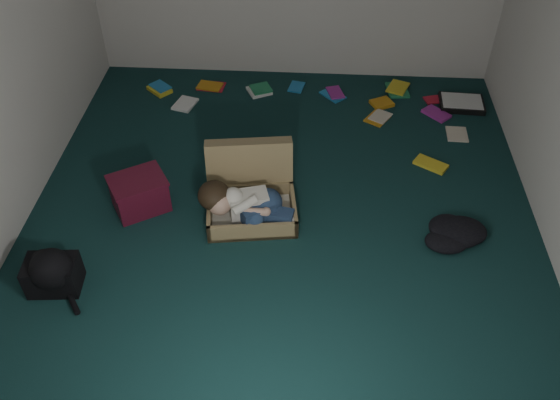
# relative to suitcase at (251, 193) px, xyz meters

# --- Properties ---
(floor) EXTENTS (4.50, 4.50, 0.00)m
(floor) POSITION_rel_suitcase_xyz_m (0.25, -0.14, -0.15)
(floor) COLOR #0F2D2C
(floor) RESTS_ON ground
(wall_front) EXTENTS (4.50, 0.00, 4.50)m
(wall_front) POSITION_rel_suitcase_xyz_m (0.25, -2.39, 1.15)
(wall_front) COLOR silver
(wall_front) RESTS_ON ground
(suitcase) EXTENTS (0.77, 0.76, 0.51)m
(suitcase) POSITION_rel_suitcase_xyz_m (0.00, 0.00, 0.00)
(suitcase) COLOR #978053
(suitcase) RESTS_ON floor
(person) EXTENTS (0.76, 0.37, 0.31)m
(person) POSITION_rel_suitcase_xyz_m (-0.02, -0.18, 0.04)
(person) COLOR silver
(person) RESTS_ON suitcase
(maroon_bin) EXTENTS (0.53, 0.50, 0.29)m
(maroon_bin) POSITION_rel_suitcase_xyz_m (-0.88, -0.06, -0.00)
(maroon_bin) COLOR #501022
(maroon_bin) RESTS_ON floor
(backpack) EXTENTS (0.47, 0.39, 0.27)m
(backpack) POSITION_rel_suitcase_xyz_m (-1.28, -0.90, -0.02)
(backpack) COLOR black
(backpack) RESTS_ON floor
(clothing_pile) EXTENTS (0.59, 0.54, 0.15)m
(clothing_pile) POSITION_rel_suitcase_xyz_m (1.60, -0.33, -0.08)
(clothing_pile) COLOR black
(clothing_pile) RESTS_ON floor
(paper_tray) EXTENTS (0.44, 0.34, 0.06)m
(paper_tray) POSITION_rel_suitcase_xyz_m (1.93, 1.58, -0.12)
(paper_tray) COLOR black
(paper_tray) RESTS_ON floor
(book_scatter) EXTENTS (3.12, 1.46, 0.02)m
(book_scatter) POSITION_rel_suitcase_xyz_m (0.66, 1.50, -0.14)
(book_scatter) COLOR yellow
(book_scatter) RESTS_ON floor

